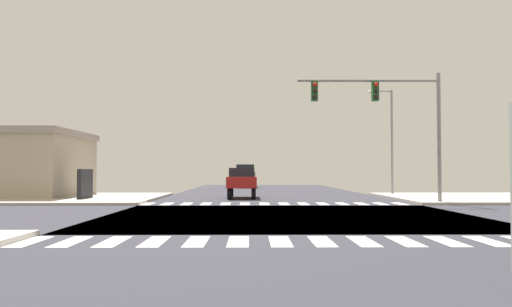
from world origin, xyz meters
TOP-DOWN VIEW (x-y plane):
  - ground at (0.00, 0.00)m, footprint 90.00×90.00m
  - sidewalk_corner_ne at (13.00, 12.00)m, footprint 12.00×12.00m
  - sidewalk_corner_nw at (-13.00, 12.00)m, footprint 12.00×12.00m
  - crosswalk_near at (-0.25, -7.30)m, footprint 13.50×2.00m
  - crosswalk_far at (-0.25, 7.30)m, footprint 13.50×2.00m
  - traffic_signal_mast at (5.37, 6.90)m, footprint 7.36×0.55m
  - street_lamp at (8.10, 16.60)m, footprint 1.78×0.32m
  - pickup_nearside_1 at (-2.00, 34.07)m, footprint 2.00×5.10m
  - sedan_crossing_1 at (-2.00, 13.06)m, footprint 1.80×4.30m

SIDE VIEW (x-z plane):
  - ground at x=0.00m, z-range -0.05..0.00m
  - crosswalk_near at x=-0.25m, z-range 0.00..0.01m
  - crosswalk_far at x=-0.25m, z-range 0.00..0.01m
  - sidewalk_corner_ne at x=13.00m, z-range 0.00..0.14m
  - sidewalk_corner_nw at x=-13.00m, z-range 0.00..0.14m
  - sedan_crossing_1 at x=-2.00m, z-range 0.18..2.06m
  - pickup_nearside_1 at x=-2.00m, z-range 0.12..2.47m
  - street_lamp at x=8.10m, z-range 0.77..8.12m
  - traffic_signal_mast at x=5.37m, z-range 1.63..8.36m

